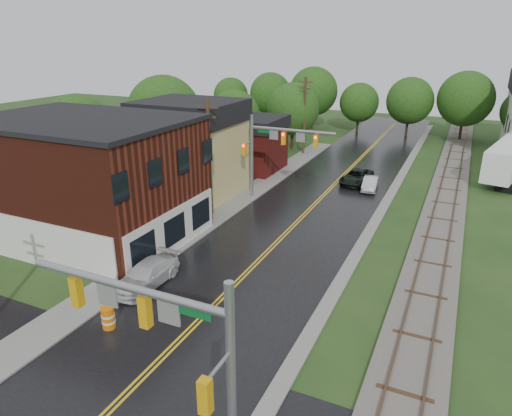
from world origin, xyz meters
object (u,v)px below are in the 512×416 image
Objects in this scene: traffic_signal_near at (167,333)px; utility_pole_b at (209,156)px; traffic_signal_far at (275,144)px; semi_trailer at (508,158)px; construction_barrel at (108,318)px; pickup_white at (147,275)px; tree_left_c at (235,117)px; brick_building at (86,178)px; tree_left_e at (294,110)px; tree_left_a at (78,137)px; sedan_silver at (370,184)px; tree_left_b at (165,114)px; utility_pole_c at (305,114)px; suv_dark at (356,177)px.

utility_pole_b is at bearing 117.19° from traffic_signal_near.
traffic_signal_far is 0.63× the size of semi_trailer.
traffic_signal_far reaches higher than construction_barrel.
semi_trailer is (19.28, 31.55, 1.51)m from pickup_white.
tree_left_c is (-7.05, 17.90, -0.21)m from utility_pole_b.
utility_pole_b reaches higher than construction_barrel.
semi_trailer is at bearing 74.31° from traffic_signal_near.
traffic_signal_near is at bearing -33.53° from construction_barrel.
utility_pole_b is 0.77× the size of semi_trailer.
pickup_white is at bearing -121.42° from semi_trailer.
brick_building is 1.59× the size of utility_pole_b.
traffic_signal_far is 6.01m from utility_pole_b.
tree_left_c is (-1.36, 24.90, 0.36)m from brick_building.
semi_trailer is 40.15m from construction_barrel.
pickup_white is at bearing -82.90° from tree_left_e.
tree_left_a reaches higher than sedan_silver.
tree_left_e is at bearing 57.26° from tree_left_b.
traffic_signal_far is at bearing 56.32° from utility_pole_b.
semi_trailer is (21.60, -1.66, -2.54)m from utility_pole_c.
utility_pole_c is 33.54m from pickup_white.
utility_pole_b reaches higher than semi_trailer.
semi_trailer is at bearing 30.54° from tree_left_a.
tree_left_a is 0.75× the size of semi_trailer.
suv_dark is (21.65, 12.88, -4.45)m from tree_left_a.
traffic_signal_far is 0.76× the size of tree_left_b.
utility_pole_c is at bearing 78.91° from brick_building.
semi_trailer is (23.65, -3.56, -2.63)m from tree_left_e.
brick_building is 24.62m from sedan_silver.
traffic_signal_far is 1.54× the size of suv_dark.
pickup_white is (9.37, -29.11, -3.84)m from tree_left_c.
tree_left_e is 1.77× the size of pickup_white.
tree_left_e is at bearing 139.03° from suv_dark.
brick_building is 2.99× the size of suv_dark.
pickup_white is at bearing -114.46° from sedan_silver.
tree_left_b is (2.00, 10.00, 0.60)m from tree_left_a.
pickup_white is 0.40× the size of semi_trailer.
suv_dark is at bearing 55.89° from traffic_signal_far.
tree_left_b is 34.46m from semi_trailer.
utility_pole_c is (-10.27, 42.00, -0.25)m from traffic_signal_near.
tree_left_c is 7.82m from tree_left_e.
pickup_white is (-1.01, -16.21, -4.30)m from traffic_signal_far.
construction_barrel is at bearing -77.55° from pickup_white.
brick_building is at bearing -96.71° from tree_left_e.
suv_dark is (5.27, 7.78, -4.31)m from traffic_signal_far.
utility_pole_b is 1.00× the size of utility_pole_c.
suv_dark is at bearing -46.23° from tree_left_e.
brick_building is 29.56m from utility_pole_c.
traffic_signal_far is 0.82× the size of utility_pole_b.
traffic_signal_far is at bearing 17.30° from tree_left_a.
brick_building is 24.65m from suv_dark.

